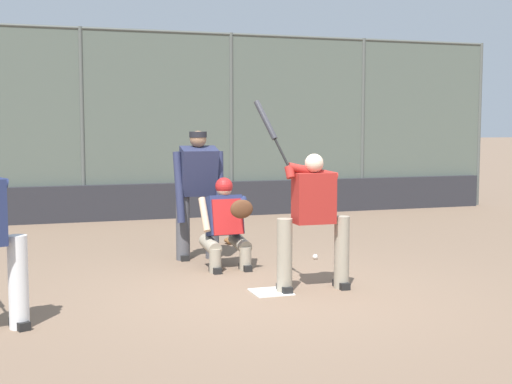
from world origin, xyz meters
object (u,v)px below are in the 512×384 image
at_px(umpire_home, 198,191).
at_px(batter_at_plate, 313,216).
at_px(spare_bat_near_backstop, 329,219).
at_px(baseball_loose, 315,257).
at_px(fielding_glove_on_dirt, 233,240).
at_px(catcher_behind_plate, 226,222).

bearing_deg(umpire_home, batter_at_plate, 110.15).
relative_size(spare_bat_near_backstop, baseball_loose, 11.05).
xyz_separation_m(fielding_glove_on_dirt, baseball_loose, (-0.73, 1.63, -0.02)).
bearing_deg(batter_at_plate, spare_bat_near_backstop, -114.77).
bearing_deg(fielding_glove_on_dirt, batter_at_plate, 89.38).
xyz_separation_m(batter_at_plate, catcher_behind_plate, (0.61, -1.46, -0.23)).
xyz_separation_m(umpire_home, spare_bat_near_backstop, (-3.42, -3.20, -0.94)).
relative_size(batter_at_plate, fielding_glove_on_dirt, 6.95).
bearing_deg(baseball_loose, fielding_glove_on_dirt, -65.86).
bearing_deg(batter_at_plate, fielding_glove_on_dirt, -89.58).
distance_m(catcher_behind_plate, spare_bat_near_backstop, 5.15).
relative_size(catcher_behind_plate, fielding_glove_on_dirt, 3.84).
xyz_separation_m(batter_at_plate, umpire_home, (0.80, -2.22, 0.12)).
height_order(catcher_behind_plate, spare_bat_near_backstop, catcher_behind_plate).
bearing_deg(umpire_home, spare_bat_near_backstop, -136.69).
height_order(fielding_glove_on_dirt, baseball_loose, fielding_glove_on_dirt).
bearing_deg(spare_bat_near_backstop, fielding_glove_on_dirt, 110.26).
bearing_deg(spare_bat_near_backstop, umpire_home, 114.71).
height_order(spare_bat_near_backstop, fielding_glove_on_dirt, fielding_glove_on_dirt).
bearing_deg(batter_at_plate, catcher_behind_plate, -66.11).
height_order(catcher_behind_plate, fielding_glove_on_dirt, catcher_behind_plate).
bearing_deg(baseball_loose, spare_bat_near_backstop, -116.63).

